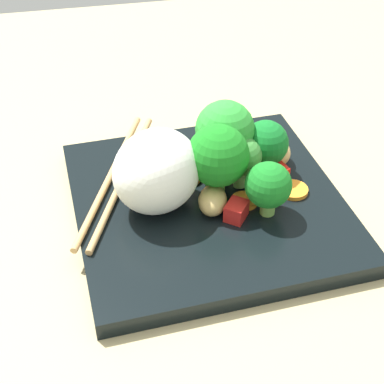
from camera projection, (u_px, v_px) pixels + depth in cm
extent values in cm
cube|color=tan|center=(207.00, 219.00, 58.42)|extent=(110.00, 110.00, 2.00)
cube|color=black|center=(207.00, 205.00, 57.26)|extent=(26.35, 26.35, 1.71)
ellipsoid|color=white|center=(156.00, 170.00, 53.62)|extent=(11.28, 11.08, 7.83)
cylinder|color=#63AF49|center=(215.00, 185.00, 56.17)|extent=(2.28, 2.29, 2.56)
sphere|color=#19791D|center=(217.00, 154.00, 54.12)|extent=(5.77, 5.77, 5.77)
cylinder|color=#80BA50|center=(268.00, 205.00, 54.42)|extent=(1.95, 1.96, 1.92)
sphere|color=#187622|center=(268.00, 185.00, 53.02)|extent=(4.28, 4.28, 4.28)
cylinder|color=#56A13C|center=(221.00, 160.00, 58.86)|extent=(2.81, 2.98, 3.38)
sphere|color=green|center=(225.00, 130.00, 56.87)|extent=(5.76, 5.76, 5.76)
cylinder|color=#5E973E|center=(262.00, 166.00, 59.34)|extent=(2.15, 1.95, 1.87)
sphere|color=#126A24|center=(265.00, 143.00, 57.99)|extent=(4.56, 4.56, 4.56)
cylinder|color=#7BB95D|center=(240.00, 176.00, 57.56)|extent=(1.34, 1.75, 2.47)
sphere|color=#378234|center=(242.00, 156.00, 56.26)|extent=(3.80, 3.80, 3.80)
cylinder|color=orange|center=(293.00, 190.00, 57.30)|extent=(4.03, 4.03, 0.43)
cylinder|color=orange|center=(189.00, 176.00, 58.88)|extent=(2.65, 2.65, 0.63)
cylinder|color=orange|center=(237.00, 165.00, 60.52)|extent=(3.17, 3.17, 0.47)
cylinder|color=orange|center=(238.00, 151.00, 62.37)|extent=(3.97, 3.97, 0.52)
cylinder|color=orange|center=(244.00, 201.00, 56.02)|extent=(3.28, 3.28, 0.43)
cube|color=red|center=(236.00, 211.00, 53.95)|extent=(2.66, 2.74, 1.66)
cube|color=red|center=(274.00, 176.00, 57.66)|extent=(2.82, 2.44, 2.12)
cube|color=red|center=(215.00, 148.00, 61.51)|extent=(3.72, 3.50, 1.93)
ellipsoid|color=tan|center=(275.00, 151.00, 60.55)|extent=(3.03, 4.01, 2.59)
ellipsoid|color=tan|center=(216.00, 200.00, 54.59)|extent=(3.62, 4.29, 2.38)
ellipsoid|color=tan|center=(199.00, 155.00, 60.60)|extent=(2.75, 3.12, 1.88)
cylinder|color=tan|center=(110.00, 176.00, 58.86)|extent=(8.94, 20.13, 0.64)
cylinder|color=tan|center=(123.00, 178.00, 58.67)|extent=(8.94, 20.13, 0.64)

